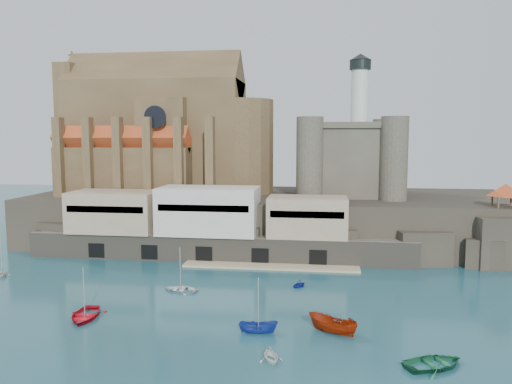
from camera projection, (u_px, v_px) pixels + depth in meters
The scene contains 15 objects.
ground at pixel (242, 301), 67.56m from camera, with size 300.00×300.00×0.00m, color #194754.
promontory at pixel (271, 218), 105.82m from camera, with size 100.00×36.00×10.00m.
quay at pixel (207, 225), 90.96m from camera, with size 70.00×12.00×13.05m.
church at pixel (164, 137), 109.53m from camera, with size 47.00×25.93×30.51m.
castle_keep at pixel (350, 155), 103.88m from camera, with size 21.20×21.20×29.30m.
rock_outcrop at pixel (503, 241), 87.03m from camera, with size 14.50×10.50×8.70m.
pavilion at pixel (505, 191), 86.22m from camera, with size 6.40×6.40×5.40m.
boat_0 at pixel (85, 318), 61.22m from camera, with size 4.69×1.36×6.56m, color red.
boat_1 at pixel (271, 360), 49.66m from camera, with size 2.77×1.69×3.21m, color white.
boat_2 at pixel (258, 333), 56.67m from camera, with size 1.67×1.72×4.45m, color navy.
boat_3 at pixel (435, 367), 48.29m from camera, with size 4.57×1.33×6.40m, color #1D6A43.
boat_4 at pixel (2, 276), 79.70m from camera, with size 2.64×1.61×3.06m, color silver.
boat_5 at pixel (332, 333), 56.62m from camera, with size 2.23×2.29×5.94m, color #8E2106.
boat_6 at pixel (181, 291), 72.05m from camera, with size 3.60×1.05×5.05m, color white.
boat_7 at pixel (299, 287), 73.97m from camera, with size 2.34×1.43×2.71m, color navy.
Camera 1 is at (10.56, -64.68, 22.17)m, focal length 35.00 mm.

